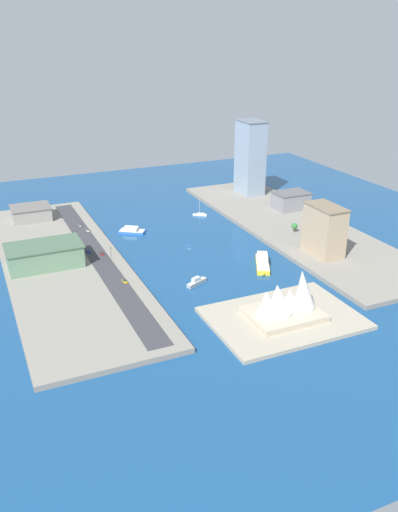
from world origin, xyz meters
The scene contains 22 objects.
ground_plane centered at (0.00, 0.00, 0.00)m, with size 440.00×440.00×0.00m, color navy.
quay_west centered at (-83.12, 0.00, 1.37)m, with size 70.00×240.00×2.73m, color gray.
quay_east centered at (83.12, 0.00, 1.37)m, with size 70.00×240.00×2.73m, color gray.
peninsula_point centered at (-4.24, 110.60, 1.00)m, with size 73.53×53.23×2.00m, color #A89E89.
road_strip centered at (61.88, 0.00, 2.81)m, with size 12.48×228.00×0.15m, color #38383D.
sailboat_small_white centered at (-32.14, -53.91, 0.96)m, with size 10.61×7.93×13.07m.
catamaran_blue centered at (27.70, -39.29, 1.66)m, with size 19.63×16.83×4.14m.
ferry_yellow_fast centered at (-27.99, 49.04, 2.46)m, with size 18.98×27.86×6.66m.
yacht_sleek_gray centered at (18.86, 55.98, 1.56)m, with size 15.17×8.75×4.58m.
carpark_squat_concrete centered at (89.67, -89.81, 7.81)m, with size 28.38×23.51×10.10m.
warehouse_low_gray centered at (-101.36, -33.59, 9.47)m, with size 26.63×19.93×13.42m.
terminal_long_green centered at (93.95, 0.25, 9.40)m, with size 44.46×26.17×13.27m.
apartment_midrise_tan centered at (-69.12, 52.97, 18.56)m, with size 15.80×27.58×31.60m.
tower_tall_glass centered at (-92.62, -85.41, 33.61)m, with size 17.90×26.15×61.70m.
sedan_silver centered at (60.10, -59.78, 3.63)m, with size 1.91×4.47×1.52m.
hatchback_blue centered at (65.53, -9.96, 3.66)m, with size 2.01×4.80×1.60m.
pickup_red centered at (59.01, -2.19, 3.64)m, with size 1.78×4.45×1.57m.
taxi_yellow_cab centered at (57.40, 42.64, 3.67)m, with size 2.09×4.93×1.61m.
van_white centered at (57.31, -47.13, 3.65)m, with size 2.17×4.89×1.57m.
traffic_light_waterfront centered at (54.42, 3.93, 7.07)m, with size 0.36×0.36×6.50m.
opera_landmark centered at (-4.36, 110.60, 10.47)m, with size 35.93×27.78×24.19m.
park_tree_cluster centered at (-79.19, 21.52, 8.00)m, with size 11.90×21.13×8.41m.
Camera 1 is at (129.10, 306.73, 134.31)m, focal length 37.56 mm.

